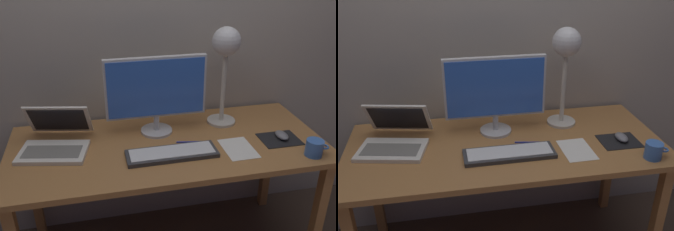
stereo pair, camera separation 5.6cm
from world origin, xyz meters
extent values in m
cube|color=#A8A099|center=(0.00, 0.40, 1.30)|extent=(4.80, 0.06, 2.60)
cube|color=#A8703D|center=(0.00, 0.00, 0.72)|extent=(1.60, 0.70, 0.03)
cube|color=#A8703D|center=(0.74, -0.29, 0.35)|extent=(0.05, 0.05, 0.71)
cube|color=#A8703D|center=(-0.74, 0.29, 0.35)|extent=(0.05, 0.05, 0.71)
cube|color=#A8703D|center=(0.74, 0.29, 0.35)|extent=(0.05, 0.05, 0.71)
cylinder|color=silver|center=(-0.03, 0.13, 0.75)|extent=(0.17, 0.17, 0.01)
cylinder|color=silver|center=(-0.03, 0.13, 0.80)|extent=(0.03, 0.03, 0.08)
cube|color=silver|center=(-0.03, 0.13, 1.00)|extent=(0.52, 0.03, 0.32)
cube|color=blue|center=(-0.03, 0.11, 1.00)|extent=(0.50, 0.00, 0.30)
cube|color=#38383A|center=(-0.01, -0.12, 0.75)|extent=(0.44, 0.14, 0.02)
cube|color=silver|center=(-0.01, -0.12, 0.76)|extent=(0.41, 0.12, 0.01)
cube|color=silver|center=(-0.56, 0.01, 0.75)|extent=(0.35, 0.27, 0.02)
cube|color=slate|center=(-0.57, 0.00, 0.76)|extent=(0.29, 0.17, 0.00)
cube|color=silver|center=(-0.53, 0.17, 0.85)|extent=(0.34, 0.17, 0.19)
cube|color=black|center=(-0.53, 0.17, 0.85)|extent=(0.30, 0.15, 0.16)
cylinder|color=beige|center=(0.35, 0.17, 0.75)|extent=(0.16, 0.16, 0.01)
cylinder|color=silver|center=(0.35, 0.17, 0.96)|extent=(0.02, 0.02, 0.42)
sphere|color=silver|center=(0.35, 0.17, 1.20)|extent=(0.15, 0.15, 0.15)
sphere|color=#FFEAB2|center=(0.35, 0.16, 1.17)|extent=(0.05, 0.05, 0.05)
cube|color=black|center=(0.57, -0.09, 0.74)|extent=(0.20, 0.16, 0.00)
ellipsoid|color=slate|center=(0.59, -0.08, 0.76)|extent=(0.06, 0.10, 0.03)
cylinder|color=#3F72CC|center=(0.66, -0.26, 0.78)|extent=(0.08, 0.08, 0.08)
torus|color=#3F72CC|center=(0.71, -0.26, 0.78)|extent=(0.05, 0.05, 0.01)
cube|color=white|center=(0.33, -0.13, 0.74)|extent=(0.15, 0.21, 0.00)
cylinder|color=#2633A5|center=(0.11, -0.02, 0.74)|extent=(0.14, 0.03, 0.01)
camera|label=1|loc=(-0.35, -1.59, 1.67)|focal=39.18mm
camera|label=2|loc=(-0.29, -1.60, 1.67)|focal=39.18mm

